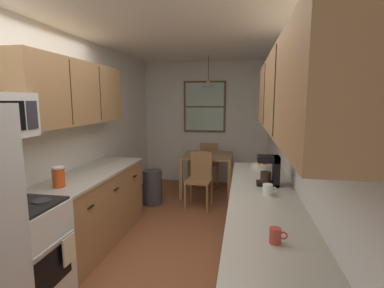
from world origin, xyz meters
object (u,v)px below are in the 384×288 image
object	(u,v)px
trash_bin	(152,187)
fruit_bowl	(261,166)
storage_canister	(59,177)
coffee_maker	(271,170)
stove_range	(18,259)
dining_table	(208,161)
mug_spare	(268,190)
dining_chair_far	(209,161)
mug_by_coffeemaker	(276,236)
table_serving_bowl	(202,154)
dining_chair_near	(200,177)

from	to	relation	value
trash_bin	fruit_bowl	distance (m)	2.04
storage_canister	coffee_maker	bearing A→B (deg)	11.96
stove_range	dining_table	distance (m)	3.51
dining_table	mug_spare	bearing A→B (deg)	-71.67
dining_chair_far	storage_canister	bearing A→B (deg)	-108.41
dining_chair_far	mug_by_coffeemaker	size ratio (longest dim) A/B	8.34
storage_canister	table_serving_bowl	xyz separation A→B (m)	(1.07, 2.65, -0.22)
trash_bin	dining_chair_far	bearing A→B (deg)	58.28
stove_range	dining_chair_near	size ratio (longest dim) A/B	1.22
stove_range	mug_by_coffeemaker	world-z (taller)	stove_range
table_serving_bowl	stove_range	bearing A→B (deg)	-108.18
mug_by_coffeemaker	storage_canister	bearing A→B (deg)	158.14
dining_table	dining_chair_near	world-z (taller)	dining_chair_near
mug_by_coffeemaker	dining_chair_near	bearing A→B (deg)	107.19
storage_canister	fruit_bowl	bearing A→B (deg)	29.39
stove_range	dining_chair_near	world-z (taller)	stove_range
dining_chair_far	mug_spare	xyz separation A→B (m)	(0.91, -3.25, 0.45)
stove_range	dining_table	xyz separation A→B (m)	(1.15, 3.31, 0.17)
dining_chair_near	trash_bin	xyz separation A→B (m)	(-0.80, -0.06, -0.21)
table_serving_bowl	storage_canister	bearing A→B (deg)	-111.99
stove_range	storage_canister	size ratio (longest dim) A/B	5.35
dining_chair_far	trash_bin	world-z (taller)	dining_chair_far
dining_chair_near	dining_chair_far	xyz separation A→B (m)	(0.01, 1.26, 0.00)
stove_range	storage_canister	distance (m)	0.80
table_serving_bowl	dining_chair_far	bearing A→B (deg)	86.26
mug_spare	mug_by_coffeemaker	bearing A→B (deg)	-91.69
table_serving_bowl	dining_chair_near	bearing A→B (deg)	-86.59
dining_chair_near	table_serving_bowl	bearing A→B (deg)	93.41
stove_range	table_serving_bowl	distance (m)	3.43
dining_chair_near	trash_bin	bearing A→B (deg)	-175.95
coffee_maker	fruit_bowl	xyz separation A→B (m)	(-0.06, 0.70, -0.12)
storage_canister	mug_spare	xyz separation A→B (m)	(2.03, 0.10, -0.05)
dining_table	fruit_bowl	size ratio (longest dim) A/B	3.90
stove_range	coffee_maker	size ratio (longest dim) A/B	3.68
dining_table	trash_bin	distance (m)	1.15
trash_bin	mug_by_coffeemaker	xyz separation A→B (m)	(1.70, -2.84, 0.65)
mug_by_coffeemaker	mug_spare	xyz separation A→B (m)	(0.03, 0.91, 0.00)
stove_range	mug_spare	bearing A→B (deg)	19.01
coffee_maker	storage_canister	bearing A→B (deg)	-168.04
storage_canister	dining_table	bearing A→B (deg)	66.96
storage_canister	mug_spare	distance (m)	2.03
dining_table	mug_spare	world-z (taller)	mug_spare
mug_by_coffeemaker	table_serving_bowl	world-z (taller)	mug_by_coffeemaker
mug_spare	fruit_bowl	xyz separation A→B (m)	(-0.00, 1.03, -0.01)
dining_table	storage_canister	bearing A→B (deg)	-113.04
trash_bin	mug_by_coffeemaker	distance (m)	3.37
coffee_maker	mug_by_coffeemaker	distance (m)	1.25
dining_table	mug_by_coffeemaker	bearing A→B (deg)	-76.59
mug_spare	dining_chair_far	bearing A→B (deg)	105.63
stove_range	storage_canister	bearing A→B (deg)	90.54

